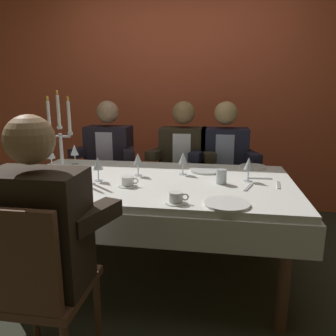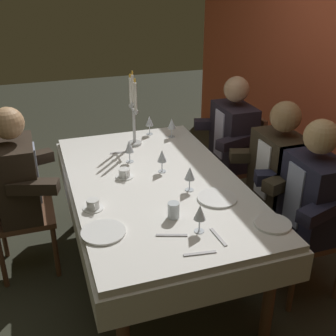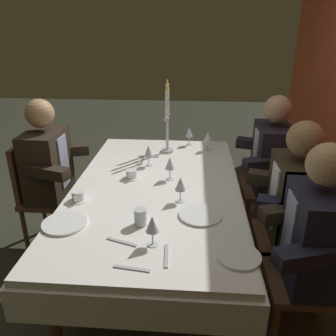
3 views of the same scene
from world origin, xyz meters
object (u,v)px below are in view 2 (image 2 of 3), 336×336
wine_glass_2 (200,213)px  dinner_plate_0 (273,224)px  coffee_cup_1 (93,205)px  seated_diner_0 (234,135)px  seated_diner_1 (17,179)px  dinner_plate_1 (103,232)px  dining_table (155,196)px  seated_diner_2 (279,170)px  wine_glass_0 (190,174)px  wine_glass_5 (162,157)px  water_tumbler_0 (174,210)px  wine_glass_4 (172,124)px  candelabra (134,115)px  wine_glass_3 (149,121)px  seated_diner_3 (312,195)px  dinner_plate_2 (217,198)px  wine_glass_1 (129,147)px  coffee_cup_0 (124,174)px

wine_glass_2 → dinner_plate_0: bearing=80.3°
wine_glass_2 → coffee_cup_1: size_ratio=1.24×
seated_diner_0 → seated_diner_1: 1.79m
dinner_plate_1 → dining_table: bearing=138.5°
dinner_plate_0 → seated_diner_2: (-0.60, 0.42, -0.01)m
wine_glass_0 → wine_glass_5: same height
dinner_plate_0 → water_tumbler_0: (-0.25, -0.50, 0.04)m
wine_glass_4 → seated_diner_0: size_ratio=0.13×
candelabra → wine_glass_3: size_ratio=3.64×
seated_diner_1 → wine_glass_5: bearing=77.6°
wine_glass_0 → seated_diner_0: (-0.80, 0.71, -0.12)m
seated_diner_3 → seated_diner_2: bearing=180.0°
seated_diner_0 → candelabra: bearing=-93.8°
wine_glass_4 → seated_diner_2: size_ratio=0.13×
seated_diner_2 → seated_diner_3: 0.38m
dinner_plate_1 → wine_glass_3: size_ratio=1.49×
dinner_plate_2 → seated_diner_1: 1.37m
wine_glass_1 → seated_diner_0: size_ratio=0.13×
wine_glass_3 → wine_glass_2: bearing=-5.7°
coffee_cup_0 → seated_diner_3: size_ratio=0.11×
dinner_plate_2 → wine_glass_0: size_ratio=1.51×
wine_glass_5 → seated_diner_2: 0.84m
coffee_cup_1 → coffee_cup_0: bearing=142.0°
dining_table → dinner_plate_0: size_ratio=9.36×
dining_table → wine_glass_2: (0.65, 0.06, 0.24)m
wine_glass_2 → seated_diner_2: size_ratio=0.13×
wine_glass_0 → coffee_cup_1: wine_glass_0 is taller
dinner_plate_0 → coffee_cup_0: 1.06m
seated_diner_2 → seated_diner_1: bearing=-104.2°
wine_glass_5 → seated_diner_1: 1.00m
wine_glass_2 → seated_diner_2: (-0.53, 0.83, -0.12)m
wine_glass_0 → dinner_plate_0: bearing=29.7°
dinner_plate_0 → wine_glass_4: size_ratio=1.26×
candelabra → wine_glass_1: candelabra is taller
coffee_cup_0 → seated_diner_0: bearing=114.4°
wine_glass_3 → wine_glass_5: bearing=-9.3°
dinner_plate_2 → wine_glass_2: 0.39m
dinner_plate_2 → seated_diner_3: seated_diner_3 is taller
seated_diner_1 → wine_glass_0: bearing=63.6°
water_tumbler_0 → seated_diner_3: 0.92m
dinner_plate_0 → seated_diner_2: seated_diner_2 is taller
dining_table → wine_glass_5: wine_glass_5 is taller
dinner_plate_0 → seated_diner_3: (-0.22, 0.42, -0.01)m
candelabra → dinner_plate_1: (1.16, -0.47, -0.24)m
candelabra → seated_diner_3: candelabra is taller
dinner_plate_1 → wine_glass_1: bearing=157.3°
coffee_cup_0 → water_tumbler_0: bearing=14.5°
wine_glass_0 → dinner_plate_1: bearing=-63.6°
wine_glass_0 → seated_diner_0: bearing=138.1°
coffee_cup_0 → seated_diner_2: seated_diner_2 is taller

